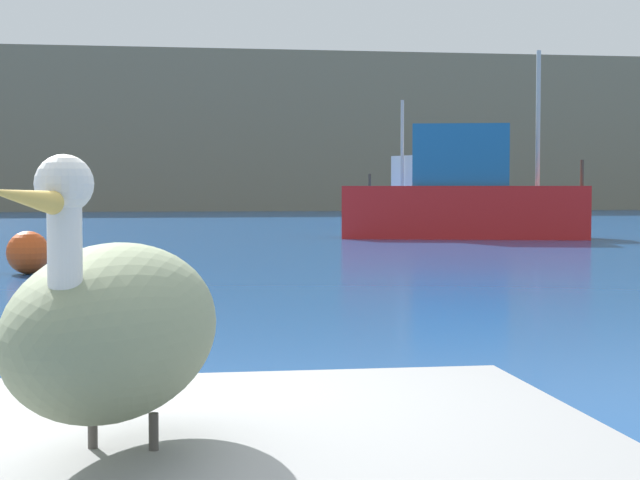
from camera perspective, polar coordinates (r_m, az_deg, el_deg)
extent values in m
cube|color=#7F755B|center=(65.85, -9.19, 5.65)|extent=(140.00, 10.58, 9.25)
ellipsoid|color=gray|center=(3.20, -10.93, -4.78)|extent=(0.85, 1.25, 0.52)
cylinder|color=white|center=(2.80, -13.58, -1.13)|extent=(0.09, 0.09, 0.31)
sphere|color=white|center=(2.80, -13.62, 2.96)|extent=(0.15, 0.15, 0.15)
cone|color=gold|center=(2.54, -15.87, 2.27)|extent=(0.17, 0.41, 0.09)
cylinder|color=#4C4742|center=(3.28, -8.95, -10.16)|extent=(0.03, 0.03, 0.11)
cylinder|color=#4C4742|center=(3.34, -12.14, -9.96)|extent=(0.03, 0.03, 0.11)
cube|color=blue|center=(40.12, 7.22, 1.69)|extent=(8.07, 4.87, 1.16)
cube|color=silver|center=(39.60, 6.14, 3.53)|extent=(2.96, 2.78, 1.39)
cylinder|color=#B2B2B2|center=(38.88, 4.45, 5.03)|extent=(0.12, 0.12, 3.40)
cylinder|color=#3F382D|center=(38.14, 2.68, 3.05)|extent=(0.10, 0.10, 0.70)
cube|color=red|center=(28.99, 7.76, 1.50)|extent=(6.77, 3.45, 1.42)
cube|color=#1E6099|center=(28.99, 7.56, 4.54)|extent=(2.84, 2.06, 1.65)
cylinder|color=#B2B2B2|center=(29.16, 11.66, 6.43)|extent=(0.12, 0.12, 3.62)
cylinder|color=#3F382D|center=(29.24, 13.93, 3.53)|extent=(0.10, 0.10, 0.70)
sphere|color=#E54C19|center=(17.51, -15.45, -0.65)|extent=(0.69, 0.69, 0.69)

